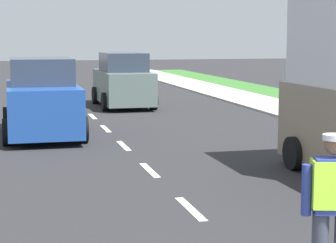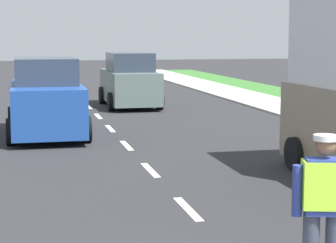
% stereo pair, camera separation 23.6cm
% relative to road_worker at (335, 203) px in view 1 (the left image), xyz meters
% --- Properties ---
extents(ground_plane, '(96.00, 96.00, 0.00)m').
position_rel_road_worker_xyz_m(ground_plane, '(-0.63, 18.68, -0.93)').
color(ground_plane, '#28282B').
extents(lane_center_line, '(0.14, 46.40, 0.01)m').
position_rel_road_worker_xyz_m(lane_center_line, '(-0.63, 22.88, -0.93)').
color(lane_center_line, silver).
rests_on(lane_center_line, ground).
extents(road_worker, '(0.77, 0.40, 1.67)m').
position_rel_road_worker_xyz_m(road_worker, '(0.00, 0.00, 0.00)').
color(road_worker, '#383D4C').
rests_on(road_worker, ground).
extents(car_outgoing_far, '(2.02, 4.28, 2.07)m').
position_rel_road_worker_xyz_m(car_outgoing_far, '(0.93, 18.16, 0.03)').
color(car_outgoing_far, slate).
rests_on(car_outgoing_far, ground).
extents(car_oncoming_lead, '(2.10, 4.35, 2.11)m').
position_rel_road_worker_xyz_m(car_oncoming_lead, '(-2.47, 11.47, 0.05)').
color(car_oncoming_lead, '#1E4799').
rests_on(car_oncoming_lead, ground).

